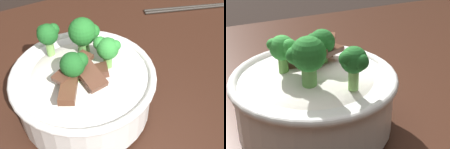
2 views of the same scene
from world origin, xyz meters
The scene contains 1 object.
rice_bowl centered at (-0.11, 0.06, 0.84)m, with size 0.22×0.22×0.15m.
Camera 2 is at (0.04, 0.45, 1.07)m, focal length 57.59 mm.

